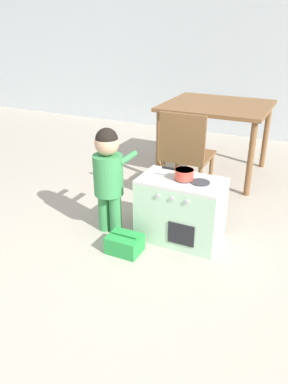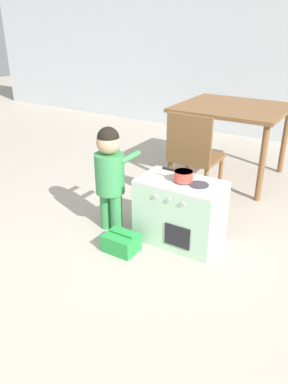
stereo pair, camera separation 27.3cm
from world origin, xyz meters
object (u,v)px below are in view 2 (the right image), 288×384
(play_kitchen, at_px, (180,212))
(dining_table, at_px, (232,115))
(toy_basket, at_px, (121,242))
(child_figure, at_px, (110,170))
(dining_chair_near, at_px, (194,156))
(toy_pot, at_px, (183,175))

(play_kitchen, height_order, dining_table, dining_table)
(toy_basket, height_order, dining_table, dining_table)
(child_figure, height_order, dining_chair_near, dining_chair_near)
(toy_pot, relative_size, dining_table, 0.23)
(toy_basket, xyz_separation_m, dining_table, (0.13, 1.74, 0.58))
(toy_pot, xyz_separation_m, toy_basket, (-0.30, -0.34, -0.47))
(toy_pot, bearing_deg, dining_chair_near, 108.12)
(play_kitchen, xyz_separation_m, toy_basket, (-0.29, -0.34, -0.18))
(toy_pot, height_order, dining_table, dining_table)
(toy_basket, relative_size, dining_table, 0.23)
(toy_pot, distance_m, dining_table, 1.42)
(play_kitchen, height_order, toy_basket, play_kitchen)
(dining_table, bearing_deg, play_kitchen, -83.67)
(child_figure, distance_m, dining_table, 1.58)
(play_kitchen, relative_size, dining_table, 0.59)
(child_figure, distance_m, toy_basket, 0.54)
(toy_pot, bearing_deg, dining_table, 96.82)
(play_kitchen, bearing_deg, dining_table, 96.33)
(toy_basket, bearing_deg, play_kitchen, 49.62)
(play_kitchen, xyz_separation_m, toy_pot, (0.01, 0.00, 0.29))
(play_kitchen, height_order, toy_pot, toy_pot)
(toy_pot, xyz_separation_m, child_figure, (-0.54, -0.13, -0.03))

